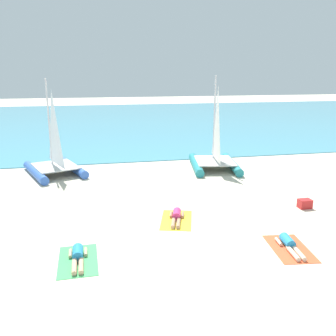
# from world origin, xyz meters

# --- Properties ---
(ground_plane) EXTENTS (120.00, 120.00, 0.00)m
(ground_plane) POSITION_xyz_m (0.00, 10.00, 0.00)
(ground_plane) COLOR beige
(ocean_water) EXTENTS (120.00, 40.00, 0.05)m
(ocean_water) POSITION_xyz_m (0.00, 31.14, 0.03)
(ocean_water) COLOR #4C9EB7
(ocean_water) RESTS_ON ground
(sailboat_teal) EXTENTS (3.12, 4.27, 5.09)m
(sailboat_teal) POSITION_xyz_m (3.45, 8.79, 0.76)
(sailboat_teal) COLOR teal
(sailboat_teal) RESTS_ON ground
(sailboat_blue) EXTENTS (3.60, 4.41, 4.97)m
(sailboat_blue) POSITION_xyz_m (-5.18, 9.45, 0.74)
(sailboat_blue) COLOR blue
(sailboat_blue) RESTS_ON ground
(towel_leftmost) EXTENTS (1.13, 1.92, 0.01)m
(towel_leftmost) POSITION_xyz_m (-3.76, -0.24, 0.01)
(towel_leftmost) COLOR #4CB266
(towel_leftmost) RESTS_ON ground
(sunbather_leftmost) EXTENTS (0.55, 1.56, 0.30)m
(sunbather_leftmost) POSITION_xyz_m (-3.76, -0.17, 0.13)
(sunbather_leftmost) COLOR #268CCC
(sunbather_leftmost) RESTS_ON towel_leftmost
(towel_center_left) EXTENTS (1.58, 2.13, 0.01)m
(towel_center_left) POSITION_xyz_m (-0.31, 2.06, 0.01)
(towel_center_left) COLOR yellow
(towel_center_left) RESTS_ON ground
(sunbather_center_left) EXTENTS (0.80, 1.55, 0.30)m
(sunbather_center_left) POSITION_xyz_m (-0.29, 2.13, 0.13)
(sunbather_center_left) COLOR #D83372
(sunbather_center_left) RESTS_ON towel_center_left
(towel_center_right) EXTENTS (1.33, 2.02, 0.01)m
(towel_center_right) POSITION_xyz_m (2.59, -0.82, 0.01)
(towel_center_right) COLOR #EA5933
(towel_center_right) RESTS_ON ground
(sunbather_center_right) EXTENTS (0.60, 1.57, 0.30)m
(sunbather_center_right) POSITION_xyz_m (2.60, -0.76, 0.13)
(sunbather_center_right) COLOR #268CCC
(sunbather_center_right) RESTS_ON towel_center_right
(cooler_box) EXTENTS (0.50, 0.36, 0.36)m
(cooler_box) POSITION_xyz_m (4.98, 2.21, 0.18)
(cooler_box) COLOR red
(cooler_box) RESTS_ON ground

